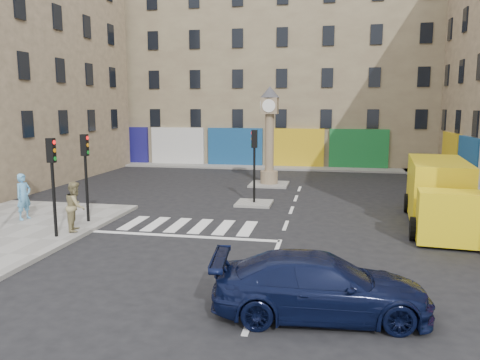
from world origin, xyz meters
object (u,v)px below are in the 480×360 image
(navy_sedan, at_px, (321,286))
(pedestrian_blue, at_px, (24,197))
(yellow_van, at_px, (439,194))
(pedestrian_tan, at_px, (75,206))
(clock_pillar, at_px, (270,129))
(traffic_light_left_near, at_px, (52,171))
(traffic_light_island, at_px, (254,154))
(traffic_light_left_far, at_px, (85,164))

(navy_sedan, bearing_deg, pedestrian_blue, 55.58)
(yellow_van, relative_size, pedestrian_blue, 3.79)
(navy_sedan, distance_m, yellow_van, 10.96)
(pedestrian_tan, bearing_deg, clock_pillar, -45.30)
(navy_sedan, bearing_deg, traffic_light_left_near, 58.67)
(traffic_light_island, distance_m, pedestrian_blue, 10.84)
(navy_sedan, relative_size, pedestrian_tan, 2.66)
(yellow_van, height_order, pedestrian_blue, yellow_van)
(yellow_van, bearing_deg, navy_sedan, -109.56)
(pedestrian_blue, xyz_separation_m, pedestrian_tan, (3.17, -1.27, -0.02))
(navy_sedan, xyz_separation_m, yellow_van, (4.73, 9.87, 0.58))
(traffic_light_island, xyz_separation_m, pedestrian_blue, (-9.17, -5.59, -1.44))
(traffic_light_left_far, bearing_deg, pedestrian_blue, -176.17)
(yellow_van, height_order, pedestrian_tan, yellow_van)
(navy_sedan, bearing_deg, yellow_van, -31.87)
(pedestrian_blue, bearing_deg, traffic_light_left_far, -73.32)
(traffic_light_left_near, distance_m, clock_pillar, 15.19)
(pedestrian_blue, relative_size, pedestrian_tan, 1.02)
(navy_sedan, height_order, pedestrian_tan, pedestrian_tan)
(yellow_van, xyz_separation_m, pedestrian_tan, (-14.34, -4.30, -0.21))
(traffic_light_left_near, height_order, navy_sedan, traffic_light_left_near)
(clock_pillar, xyz_separation_m, yellow_van, (8.34, -8.56, -2.21))
(clock_pillar, height_order, navy_sedan, clock_pillar)
(traffic_light_left_far, bearing_deg, traffic_light_left_near, -90.00)
(traffic_light_left_near, height_order, yellow_van, traffic_light_left_near)
(clock_pillar, bearing_deg, traffic_light_island, -90.00)
(pedestrian_blue, bearing_deg, clock_pillar, -25.52)
(traffic_light_island, height_order, clock_pillar, clock_pillar)
(clock_pillar, bearing_deg, pedestrian_tan, -115.01)
(pedestrian_tan, bearing_deg, traffic_light_left_near, 141.91)
(traffic_light_island, distance_m, yellow_van, 8.82)
(traffic_light_left_far, relative_size, yellow_van, 0.49)
(traffic_light_island, relative_size, yellow_van, 0.49)
(yellow_van, distance_m, pedestrian_blue, 17.77)
(traffic_light_island, relative_size, pedestrian_tan, 1.89)
(yellow_van, distance_m, pedestrian_tan, 14.97)
(pedestrian_tan, bearing_deg, yellow_van, -93.61)
(traffic_light_left_far, relative_size, pedestrian_tan, 1.89)
(traffic_light_left_far, relative_size, traffic_light_island, 1.00)
(pedestrian_blue, bearing_deg, pedestrian_tan, -99.01)
(clock_pillar, distance_m, pedestrian_blue, 14.97)
(traffic_light_left_far, height_order, clock_pillar, clock_pillar)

